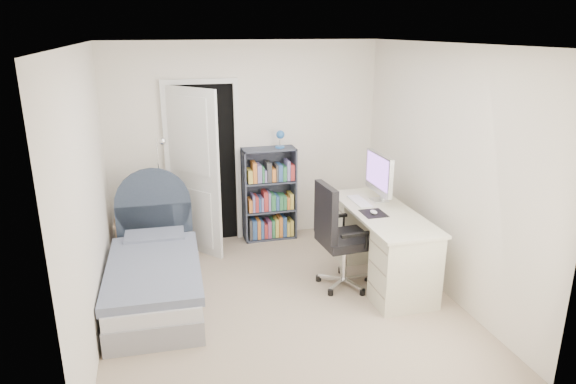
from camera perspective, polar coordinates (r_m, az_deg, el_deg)
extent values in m
cube|color=gray|center=(5.31, -0.77, -12.27)|extent=(3.40, 3.60, 0.05)
cube|color=white|center=(4.60, -0.91, 16.43)|extent=(3.40, 3.60, 0.05)
cube|color=white|center=(6.53, -4.73, 5.49)|extent=(3.40, 0.05, 2.50)
cube|color=white|center=(3.18, 7.24, -8.19)|extent=(3.40, 0.05, 2.50)
cube|color=white|center=(4.71, -21.64, -0.59)|extent=(0.05, 3.60, 2.50)
cube|color=white|center=(5.46, 17.03, 2.31)|extent=(0.05, 3.60, 2.50)
cube|color=black|center=(6.49, -9.41, 2.96)|extent=(0.80, 0.01, 2.00)
cube|color=white|center=(6.44, -13.19, 2.61)|extent=(0.06, 0.06, 2.00)
cube|color=white|center=(6.52, -5.62, 3.17)|extent=(0.06, 0.06, 2.00)
cube|color=white|center=(6.29, -9.87, 12.01)|extent=(0.92, 0.06, 0.06)
cube|color=white|center=(6.16, -10.42, 2.10)|extent=(0.54, 0.64, 2.00)
cube|color=gray|center=(5.41, -14.46, -10.55)|extent=(0.91, 1.82, 0.23)
cube|color=silver|center=(5.33, -14.61, -8.85)|extent=(0.89, 1.78, 0.14)
cube|color=slate|center=(5.20, -14.72, -8.22)|extent=(0.94, 1.55, 0.09)
cube|color=slate|center=(5.87, -14.59, -4.97)|extent=(0.65, 0.38, 0.11)
cube|color=#323C4D|center=(6.16, -14.49, -4.50)|extent=(0.85, 0.08, 0.72)
cylinder|color=#323C4D|center=(6.04, -14.75, -1.34)|extent=(0.85, 0.08, 0.85)
cylinder|color=tan|center=(6.25, -18.36, -5.63)|extent=(0.04, 0.04, 0.49)
cylinder|color=tan|center=(6.56, -18.22, -4.50)|extent=(0.04, 0.04, 0.49)
cylinder|color=tan|center=(6.23, -15.28, -5.41)|extent=(0.04, 0.04, 0.49)
cylinder|color=tan|center=(6.54, -15.29, -4.28)|extent=(0.04, 0.04, 0.49)
cube|color=tan|center=(6.31, -16.98, -2.99)|extent=(0.40, 0.40, 0.03)
cube|color=tan|center=(6.42, -16.73, -5.55)|extent=(0.36, 0.36, 0.02)
cube|color=#B24C33|center=(6.30, -17.45, -2.77)|extent=(0.16, 0.22, 0.03)
cube|color=#3F598C|center=(6.29, -17.47, -2.52)|extent=(0.15, 0.21, 0.03)
cube|color=#D8CC7F|center=(6.28, -17.50, -2.26)|extent=(0.14, 0.20, 0.03)
cylinder|color=silver|center=(6.40, -13.44, -6.96)|extent=(0.21, 0.21, 0.02)
cylinder|color=silver|center=(6.13, -13.92, -0.79)|extent=(0.02, 0.02, 1.45)
sphere|color=silver|center=(5.92, -13.79, 5.51)|extent=(0.08, 0.08, 0.08)
cube|color=#3B4150|center=(6.53, -4.89, -0.44)|extent=(0.02, 0.29, 1.20)
cube|color=#3B4150|center=(6.67, 0.63, 0.00)|extent=(0.02, 0.29, 1.20)
cube|color=#3B4150|center=(6.43, -2.16, 4.78)|extent=(0.67, 0.29, 0.02)
cube|color=#3B4150|center=(6.79, -2.04, -4.95)|extent=(0.67, 0.29, 0.02)
cube|color=#3B4150|center=(6.72, -2.36, 0.14)|extent=(0.67, 0.01, 1.20)
cube|color=#3B4150|center=(6.66, -2.08, -1.98)|extent=(0.63, 0.27, 0.02)
cube|color=#3B4150|center=(6.54, -2.12, 1.18)|extent=(0.63, 0.27, 0.02)
cylinder|color=#2865B1|center=(6.46, -0.91, 5.03)|extent=(0.12, 0.12, 0.02)
cylinder|color=silver|center=(6.44, -0.91, 5.69)|extent=(0.02, 0.02, 0.15)
sphere|color=#2865B1|center=(6.40, -0.86, 6.40)|extent=(0.11, 0.11, 0.11)
cube|color=#3F3F3F|center=(6.67, -4.27, -4.03)|extent=(0.04, 0.20, 0.26)
cube|color=#335999|center=(6.68, -3.83, -4.04)|extent=(0.06, 0.20, 0.25)
cube|color=orange|center=(6.69, -3.37, -3.99)|extent=(0.04, 0.20, 0.25)
cube|color=#335999|center=(6.70, -2.99, -4.05)|extent=(0.04, 0.20, 0.23)
cube|color=#B23333|center=(6.72, -2.60, -4.15)|extent=(0.04, 0.20, 0.19)
cube|color=#994C7F|center=(6.72, -2.19, -3.99)|extent=(0.05, 0.20, 0.22)
cube|color=#337F4C|center=(6.73, -1.78, -3.94)|extent=(0.04, 0.20, 0.23)
cube|color=#D8BF4C|center=(6.74, -1.37, -3.85)|extent=(0.05, 0.20, 0.24)
cube|color=orange|center=(6.75, -0.96, -3.71)|extent=(0.04, 0.20, 0.27)
cube|color=#335999|center=(6.76, -0.53, -3.70)|extent=(0.05, 0.20, 0.26)
cube|color=#D8BF4C|center=(6.78, -0.12, -3.94)|extent=(0.04, 0.20, 0.19)
cube|color=#D8BF4C|center=(6.79, 0.27, -3.83)|extent=(0.04, 0.20, 0.21)
cube|color=orange|center=(6.56, -4.30, -1.42)|extent=(0.04, 0.20, 0.16)
cube|color=#7F72B2|center=(6.56, -3.94, -1.16)|extent=(0.03, 0.20, 0.22)
cube|color=#B23333|center=(6.57, -3.60, -1.20)|extent=(0.04, 0.20, 0.20)
cube|color=#335999|center=(6.58, -3.28, -1.24)|extent=(0.02, 0.20, 0.18)
cube|color=#7F72B2|center=(6.58, -3.00, -1.22)|extent=(0.03, 0.20, 0.18)
cube|color=#B23333|center=(6.58, -2.61, -0.90)|extent=(0.05, 0.20, 0.25)
cube|color=#7F72B2|center=(6.59, -2.21, -0.93)|extent=(0.03, 0.20, 0.24)
cube|color=#337F4C|center=(6.61, -1.79, -1.01)|extent=(0.06, 0.20, 0.21)
cube|color=#335999|center=(6.62, -1.33, -1.06)|extent=(0.04, 0.20, 0.19)
cube|color=#337F4C|center=(6.63, -0.91, -1.03)|extent=(0.05, 0.20, 0.18)
cube|color=#337F4C|center=(6.65, -0.50, -1.03)|extent=(0.04, 0.20, 0.18)
cube|color=orange|center=(6.66, -0.14, -1.08)|extent=(0.03, 0.20, 0.16)
cube|color=#D8BF4C|center=(6.66, 0.24, -0.88)|extent=(0.05, 0.20, 0.20)
cube|color=#D8BF4C|center=(6.44, -4.33, 1.83)|extent=(0.05, 0.20, 0.16)
cube|color=orange|center=(6.44, -3.83, 2.26)|extent=(0.05, 0.20, 0.26)
cube|color=#7F72B2|center=(6.46, -3.32, 2.15)|extent=(0.05, 0.20, 0.22)
cube|color=#337F4C|center=(6.47, -2.92, 2.09)|extent=(0.03, 0.20, 0.20)
cube|color=#7F72B2|center=(6.48, -2.64, 1.91)|extent=(0.03, 0.20, 0.15)
cube|color=#3F3F3F|center=(6.48, -2.24, 2.33)|extent=(0.06, 0.20, 0.25)
cube|color=orange|center=(6.50, -1.73, 2.03)|extent=(0.05, 0.20, 0.17)
cube|color=#3F3F3F|center=(6.50, -1.38, 2.26)|extent=(0.03, 0.20, 0.21)
cube|color=#335999|center=(6.51, -1.00, 2.27)|extent=(0.05, 0.20, 0.21)
cube|color=#337F4C|center=(6.53, -0.53, 2.20)|extent=(0.05, 0.20, 0.19)
cube|color=#7F72B2|center=(6.53, -0.11, 2.51)|extent=(0.04, 0.20, 0.25)
cube|color=#B23333|center=(6.55, 0.32, 2.33)|extent=(0.05, 0.20, 0.20)
cube|color=beige|center=(5.53, 10.47, -2.21)|extent=(0.65, 1.62, 0.03)
cube|color=beige|center=(5.21, 12.89, -8.35)|extent=(0.60, 0.43, 0.76)
cube|color=beige|center=(6.15, 8.04, -3.91)|extent=(0.60, 0.43, 0.76)
cube|color=silver|center=(5.84, 10.12, -0.88)|extent=(0.17, 0.17, 0.01)
cube|color=silver|center=(5.82, 10.47, 0.30)|extent=(0.03, 0.06, 0.24)
cube|color=silver|center=(5.74, 10.09, 2.11)|extent=(0.05, 0.60, 0.43)
cube|color=#9E5BDD|center=(5.72, 9.86, 2.30)|extent=(0.00, 0.54, 0.35)
cube|color=white|center=(5.75, 7.97, -1.06)|extent=(0.14, 0.43, 0.02)
cube|color=black|center=(5.42, 9.48, -2.36)|extent=(0.24, 0.28, 0.00)
ellipsoid|color=white|center=(5.42, 9.49, -2.20)|extent=(0.06, 0.11, 0.03)
cube|color=silver|center=(5.67, 7.53, -9.37)|extent=(0.29, 0.06, 0.03)
cylinder|color=black|center=(5.74, 8.80, -9.41)|extent=(0.06, 0.06, 0.06)
cube|color=silver|center=(5.74, 6.06, -8.96)|extent=(0.11, 0.29, 0.03)
cylinder|color=black|center=(5.87, 5.88, -8.62)|extent=(0.06, 0.06, 0.06)
cube|color=silver|center=(5.63, 4.81, -9.44)|extent=(0.27, 0.19, 0.03)
cylinder|color=black|center=(5.68, 3.40, -9.54)|extent=(0.06, 0.06, 0.06)
cube|color=silver|center=(5.50, 5.51, -10.17)|extent=(0.25, 0.22, 0.03)
cylinder|color=black|center=(5.41, 4.75, -11.05)|extent=(0.06, 0.06, 0.06)
cube|color=silver|center=(5.52, 7.24, -10.12)|extent=(0.15, 0.29, 0.03)
cylinder|color=black|center=(5.45, 8.27, -10.94)|extent=(0.06, 0.06, 0.06)
cylinder|color=silver|center=(5.51, 6.31, -7.59)|extent=(0.06, 0.06, 0.44)
cube|color=black|center=(5.42, 6.39, -5.30)|extent=(0.54, 0.54, 0.09)
cube|color=black|center=(5.21, 4.23, -2.27)|extent=(0.11, 0.46, 0.57)
cube|color=black|center=(5.12, 7.53, -4.73)|extent=(0.31, 0.06, 0.03)
cube|color=black|center=(5.57, 5.07, -2.73)|extent=(0.31, 0.06, 0.03)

